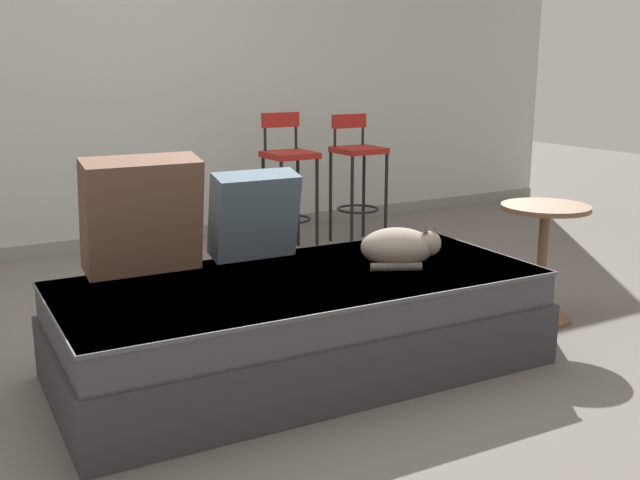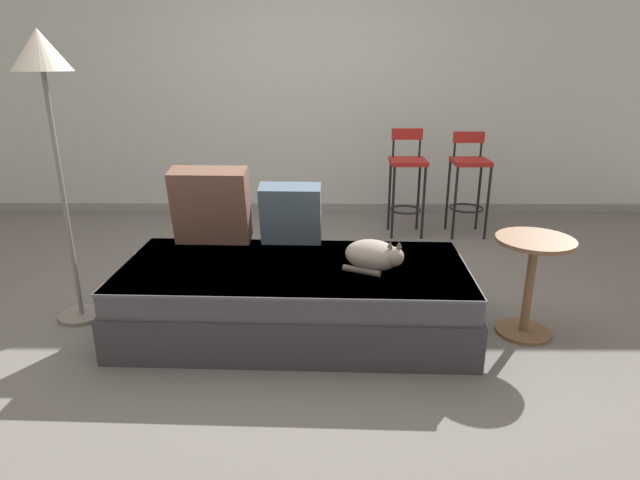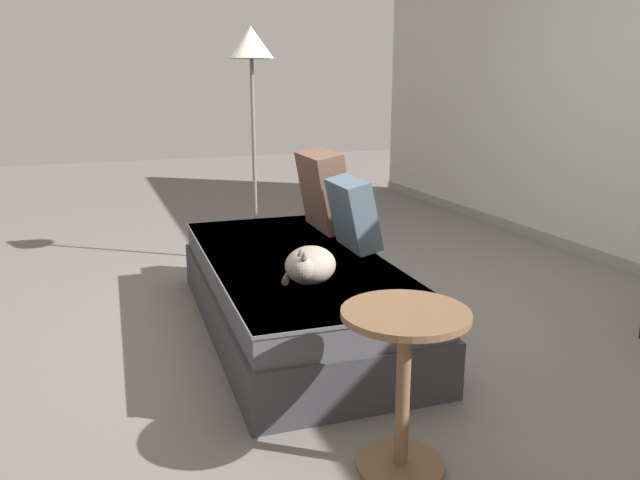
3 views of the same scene
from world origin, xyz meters
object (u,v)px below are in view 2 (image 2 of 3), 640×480
Objects in this scene: throw_pillow_middle at (291,214)px; bar_stool_near_window at (407,175)px; throw_pillow_corner at (211,206)px; bar_stool_by_doorway at (469,176)px; cat at (374,255)px; couch at (295,297)px; floor_lamp at (44,80)px; side_table at (531,273)px.

bar_stool_near_window is (0.97, 1.49, -0.06)m from throw_pillow_middle.
bar_stool_by_doorway is at bearing 35.87° from throw_pillow_corner.
throw_pillow_middle is 0.67m from cat.
throw_pillow_corner is 0.54× the size of bar_stool_by_doorway.
throw_pillow_corner is 0.51m from throw_pillow_middle.
bar_stool_by_doorway is at bearing 51.32° from couch.
cat is at bearing -6.77° from floor_lamp.
throw_pillow_middle is (0.51, -0.02, -0.05)m from throw_pillow_corner.
throw_pillow_corner is at bearing 178.02° from throw_pillow_middle.
side_table is at bearing -12.76° from throw_pillow_corner.
bar_stool_near_window reaches higher than side_table.
bar_stool_near_window reaches higher than throw_pillow_middle.
throw_pillow_middle is 1.48m from side_table.
floor_lamp reaches higher than couch.
throw_pillow_corner is at bearing -144.13° from bar_stool_by_doorway.
bar_stool_near_window is at bearing 57.02° from throw_pillow_middle.
side_table is (0.91, 0.02, -0.11)m from cat.
couch is at bearing 178.02° from side_table.
bar_stool_near_window is 0.56× the size of floor_lamp.
throw_pillow_corner is at bearing -135.08° from bar_stool_near_window.
throw_pillow_middle is 0.42× the size of bar_stool_near_window.
cat is 1.98m from bar_stool_near_window.
bar_stool_by_doorway reaches higher than throw_pillow_middle.
cat is 0.23× the size of floor_lamp.
couch is 0.55m from cat.
cat is 2.06m from floor_lamp.
couch is 0.55m from throw_pillow_middle.
throw_pillow_corner is 1.12m from cat.
floor_lamp is (-2.29, -1.71, 0.89)m from bar_stool_near_window.
throw_pillow_middle is 1.78m from bar_stool_near_window.
floor_lamp is (-2.73, 0.19, 1.06)m from side_table.
floor_lamp reaches higher than bar_stool_near_window.
bar_stool_by_doorway is at bearing 30.95° from floor_lamp.
bar_stool_near_window is at bearing 103.00° from side_table.
cat is (1.01, -0.46, -0.17)m from throw_pillow_corner.
floor_lamp is at bearing -149.05° from bar_stool_by_doorway.
throw_pillow_corner is 0.53× the size of bar_stool_near_window.
cat is 2.18m from bar_stool_by_doorway.
bar_stool_by_doorway is (0.56, -0.00, -0.01)m from bar_stool_near_window.
throw_pillow_middle is at bearing 95.92° from couch.
cat is 0.42× the size of bar_stool_by_doorway.
bar_stool_near_window is 1.03× the size of bar_stool_by_doorway.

